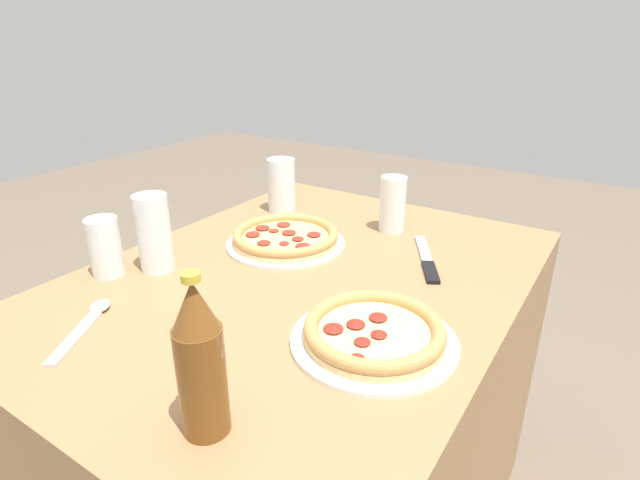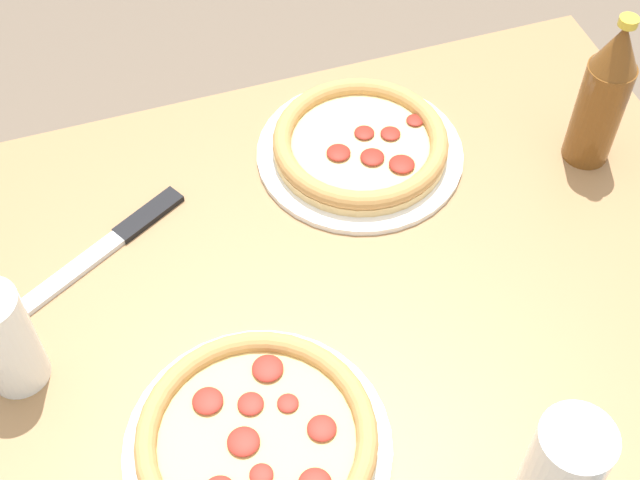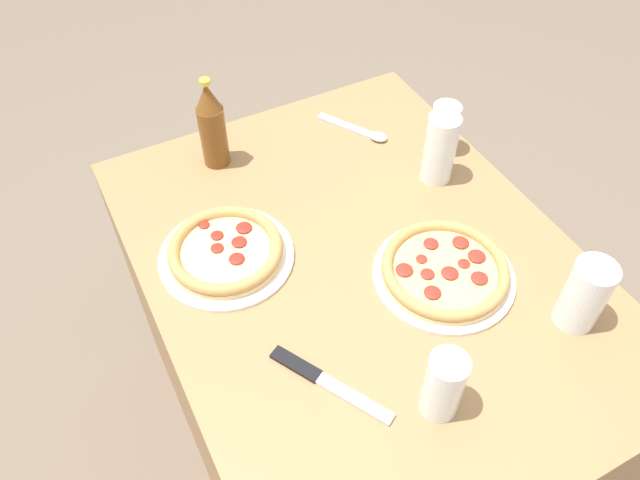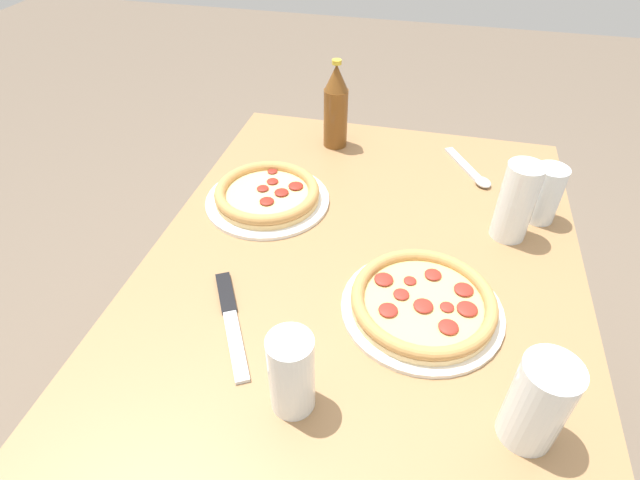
{
  "view_description": "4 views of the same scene",
  "coord_description": "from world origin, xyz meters",
  "px_view_note": "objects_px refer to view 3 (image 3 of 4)",
  "views": [
    {
      "loc": [
        -0.73,
        -0.52,
        1.21
      ],
      "look_at": [
        0.02,
        -0.03,
        0.83
      ],
      "focal_mm": 28.0,
      "sensor_mm": 36.0,
      "label": 1
    },
    {
      "loc": [
        0.17,
        0.5,
        1.59
      ],
      "look_at": [
        -0.02,
        -0.05,
        0.84
      ],
      "focal_mm": 50.0,
      "sensor_mm": 36.0,
      "label": 2
    },
    {
      "loc": [
        0.65,
        -0.43,
        1.69
      ],
      "look_at": [
        -0.02,
        -0.08,
        0.84
      ],
      "focal_mm": 35.0,
      "sensor_mm": 36.0,
      "label": 3
    },
    {
      "loc": [
        0.69,
        0.08,
        1.39
      ],
      "look_at": [
        0.01,
        -0.08,
        0.79
      ],
      "focal_mm": 28.0,
      "sensor_mm": 36.0,
      "label": 4
    }
  ],
  "objects_px": {
    "pizza_veggie": "(445,271)",
    "glass_mango_juice": "(444,131)",
    "knife": "(325,381)",
    "spoon": "(363,132)",
    "glass_lemonade": "(584,297)",
    "glass_red_wine": "(440,150)",
    "glass_orange_juice": "(443,388)",
    "beer_bottle": "(212,125)",
    "pizza_salami": "(226,251)"
  },
  "relations": [
    {
      "from": "beer_bottle",
      "to": "glass_red_wine",
      "type": "bearing_deg",
      "value": 56.5
    },
    {
      "from": "pizza_veggie",
      "to": "beer_bottle",
      "type": "distance_m",
      "value": 0.58
    },
    {
      "from": "knife",
      "to": "spoon",
      "type": "distance_m",
      "value": 0.66
    },
    {
      "from": "pizza_salami",
      "to": "knife",
      "type": "height_order",
      "value": "pizza_salami"
    },
    {
      "from": "glass_lemonade",
      "to": "knife",
      "type": "xyz_separation_m",
      "value": [
        -0.09,
        -0.46,
        -0.06
      ]
    },
    {
      "from": "glass_mango_juice",
      "to": "spoon",
      "type": "xyz_separation_m",
      "value": [
        -0.13,
        -0.13,
        -0.05
      ]
    },
    {
      "from": "pizza_veggie",
      "to": "spoon",
      "type": "bearing_deg",
      "value": 169.63
    },
    {
      "from": "glass_mango_juice",
      "to": "spoon",
      "type": "height_order",
      "value": "glass_mango_juice"
    },
    {
      "from": "glass_lemonade",
      "to": "glass_mango_juice",
      "type": "bearing_deg",
      "value": 173.28
    },
    {
      "from": "pizza_veggie",
      "to": "glass_mango_juice",
      "type": "relative_size",
      "value": 2.26
    },
    {
      "from": "glass_orange_juice",
      "to": "knife",
      "type": "xyz_separation_m",
      "value": [
        -0.12,
        -0.14,
        -0.06
      ]
    },
    {
      "from": "glass_mango_juice",
      "to": "glass_red_wine",
      "type": "relative_size",
      "value": 0.75
    },
    {
      "from": "glass_orange_juice",
      "to": "spoon",
      "type": "distance_m",
      "value": 0.71
    },
    {
      "from": "beer_bottle",
      "to": "pizza_salami",
      "type": "bearing_deg",
      "value": -17.74
    },
    {
      "from": "pizza_veggie",
      "to": "knife",
      "type": "bearing_deg",
      "value": -72.97
    },
    {
      "from": "glass_red_wine",
      "to": "beer_bottle",
      "type": "xyz_separation_m",
      "value": [
        -0.27,
        -0.41,
        0.03
      ]
    },
    {
      "from": "glass_orange_juice",
      "to": "glass_red_wine",
      "type": "xyz_separation_m",
      "value": [
        -0.46,
        0.31,
        0.02
      ]
    },
    {
      "from": "glass_orange_juice",
      "to": "knife",
      "type": "bearing_deg",
      "value": -130.73
    },
    {
      "from": "glass_lemonade",
      "to": "glass_mango_juice",
      "type": "distance_m",
      "value": 0.5
    },
    {
      "from": "glass_mango_juice",
      "to": "spoon",
      "type": "distance_m",
      "value": 0.19
    },
    {
      "from": "pizza_veggie",
      "to": "knife",
      "type": "height_order",
      "value": "pizza_veggie"
    },
    {
      "from": "pizza_salami",
      "to": "spoon",
      "type": "height_order",
      "value": "pizza_salami"
    },
    {
      "from": "pizza_veggie",
      "to": "glass_red_wine",
      "type": "relative_size",
      "value": 1.7
    },
    {
      "from": "glass_lemonade",
      "to": "beer_bottle",
      "type": "xyz_separation_m",
      "value": [
        -0.7,
        -0.41,
        0.04
      ]
    },
    {
      "from": "pizza_veggie",
      "to": "knife",
      "type": "relative_size",
      "value": 1.26
    },
    {
      "from": "glass_red_wine",
      "to": "glass_mango_juice",
      "type": "bearing_deg",
      "value": 138.24
    },
    {
      "from": "pizza_salami",
      "to": "beer_bottle",
      "type": "bearing_deg",
      "value": 162.26
    },
    {
      "from": "pizza_salami",
      "to": "spoon",
      "type": "bearing_deg",
      "value": 116.01
    },
    {
      "from": "glass_orange_juice",
      "to": "knife",
      "type": "distance_m",
      "value": 0.2
    },
    {
      "from": "pizza_salami",
      "to": "beer_bottle",
      "type": "distance_m",
      "value": 0.3
    },
    {
      "from": "glass_mango_juice",
      "to": "knife",
      "type": "bearing_deg",
      "value": -51.77
    },
    {
      "from": "glass_orange_juice",
      "to": "glass_mango_juice",
      "type": "relative_size",
      "value": 1.14
    },
    {
      "from": "glass_mango_juice",
      "to": "knife",
      "type": "height_order",
      "value": "glass_mango_juice"
    },
    {
      "from": "glass_lemonade",
      "to": "glass_red_wine",
      "type": "height_order",
      "value": "glass_red_wine"
    },
    {
      "from": "pizza_salami",
      "to": "glass_lemonade",
      "type": "bearing_deg",
      "value": 49.8
    },
    {
      "from": "pizza_veggie",
      "to": "pizza_salami",
      "type": "bearing_deg",
      "value": -124.09
    },
    {
      "from": "pizza_veggie",
      "to": "spoon",
      "type": "xyz_separation_m",
      "value": [
        -0.44,
        0.08,
        -0.01
      ]
    },
    {
      "from": "glass_orange_juice",
      "to": "glass_red_wine",
      "type": "height_order",
      "value": "glass_red_wine"
    },
    {
      "from": "glass_orange_juice",
      "to": "glass_mango_juice",
      "type": "distance_m",
      "value": 0.65
    },
    {
      "from": "glass_orange_juice",
      "to": "knife",
      "type": "relative_size",
      "value": 0.63
    },
    {
      "from": "pizza_veggie",
      "to": "glass_orange_juice",
      "type": "height_order",
      "value": "glass_orange_juice"
    },
    {
      "from": "pizza_veggie",
      "to": "spoon",
      "type": "distance_m",
      "value": 0.45
    },
    {
      "from": "glass_lemonade",
      "to": "glass_red_wine",
      "type": "xyz_separation_m",
      "value": [
        -0.43,
        -0.0,
        0.01
      ]
    },
    {
      "from": "glass_lemonade",
      "to": "glass_mango_juice",
      "type": "xyz_separation_m",
      "value": [
        -0.5,
        0.06,
        -0.01
      ]
    },
    {
      "from": "glass_orange_juice",
      "to": "beer_bottle",
      "type": "relative_size",
      "value": 0.63
    },
    {
      "from": "beer_bottle",
      "to": "glass_orange_juice",
      "type": "bearing_deg",
      "value": 7.63
    },
    {
      "from": "spoon",
      "to": "beer_bottle",
      "type": "bearing_deg",
      "value": -100.9
    },
    {
      "from": "pizza_veggie",
      "to": "spoon",
      "type": "height_order",
      "value": "pizza_veggie"
    },
    {
      "from": "beer_bottle",
      "to": "knife",
      "type": "bearing_deg",
      "value": -4.23
    },
    {
      "from": "glass_mango_juice",
      "to": "beer_bottle",
      "type": "relative_size",
      "value": 0.55
    }
  ]
}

